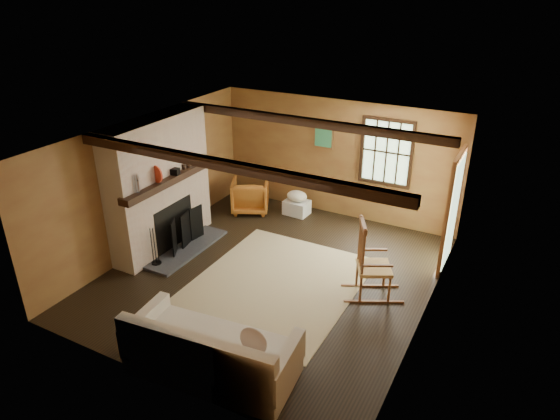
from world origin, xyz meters
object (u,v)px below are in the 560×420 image
Objects in this scene: fireplace at (161,190)px; laundry_basket at (297,207)px; sofa at (211,355)px; rocking_chair at (371,265)px; armchair at (250,196)px.

fireplace is 4.80× the size of laundry_basket.
sofa is at bearing -76.29° from laundry_basket.
laundry_basket is (-2.30, 2.10, -0.39)m from rocking_chair.
fireplace is at bearing 66.27° from rocking_chair.
rocking_chair is at bearing 60.40° from sofa.
rocking_chair is 2.85m from sofa.
laundry_basket is at bearing 172.03° from armchair.
sofa is 4.83m from laundry_basket.
sofa is at bearing 128.85° from rocking_chair.
laundry_basket is at bearing 98.17° from sofa.
laundry_basket is 1.01m from armchair.
rocking_chair is 2.55× the size of laundry_basket.
sofa is 4.85m from armchair.
armchair reaches higher than laundry_basket.
fireplace is at bearing 46.78° from armchair.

